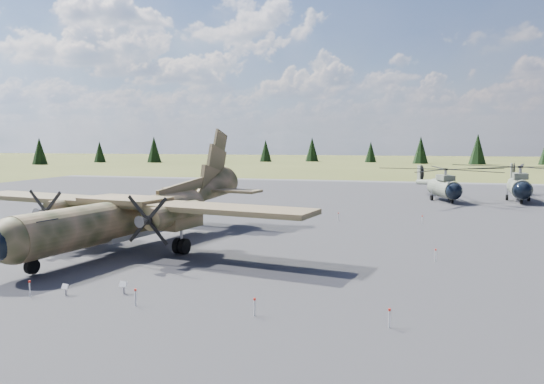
# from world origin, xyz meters

# --- Properties ---
(ground) EXTENTS (500.00, 500.00, 0.00)m
(ground) POSITION_xyz_m (0.00, 0.00, 0.00)
(ground) COLOR brown
(ground) RESTS_ON ground
(apron) EXTENTS (120.00, 120.00, 0.04)m
(apron) POSITION_xyz_m (0.00, 10.00, 0.00)
(apron) COLOR slate
(apron) RESTS_ON ground
(transport_plane) EXTENTS (29.21, 26.27, 9.63)m
(transport_plane) POSITION_xyz_m (-5.12, -0.57, 2.77)
(transport_plane) COLOR #333A1F
(transport_plane) RESTS_ON ground
(helicopter_near) EXTENTS (21.49, 22.01, 4.37)m
(helicopter_near) POSITION_xyz_m (19.15, 36.61, 3.10)
(helicopter_near) COLOR slate
(helicopter_near) RESTS_ON ground
(helicopter_mid) EXTENTS (19.90, 22.47, 4.70)m
(helicopter_mid) POSITION_xyz_m (28.67, 38.76, 3.33)
(helicopter_mid) COLOR slate
(helicopter_mid) RESTS_ON ground
(info_placard_left) EXTENTS (0.41, 0.23, 0.61)m
(info_placard_left) POSITION_xyz_m (-2.40, -12.82, 0.41)
(info_placard_left) COLOR gray
(info_placard_left) RESTS_ON ground
(info_placard_right) EXTENTS (0.45, 0.24, 0.68)m
(info_placard_right) POSITION_xyz_m (0.37, -11.83, 0.45)
(info_placard_right) COLOR gray
(info_placard_right) RESTS_ON ground
(barrier_fence) EXTENTS (33.12, 29.62, 0.85)m
(barrier_fence) POSITION_xyz_m (-0.46, -0.08, 0.51)
(barrier_fence) COLOR silver
(barrier_fence) RESTS_ON ground
(treeline) EXTENTS (338.43, 336.25, 10.97)m
(treeline) POSITION_xyz_m (-7.34, -6.52, 4.75)
(treeline) COLOR black
(treeline) RESTS_ON ground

